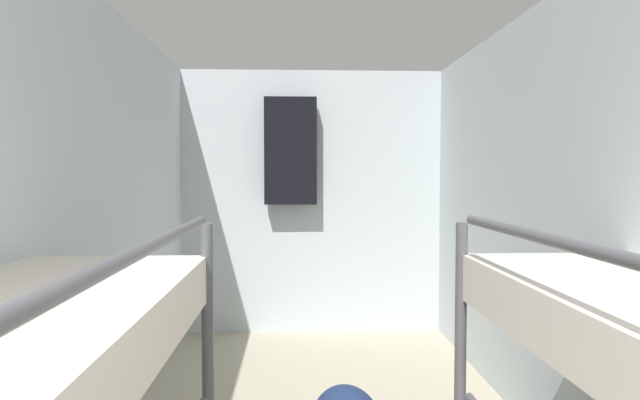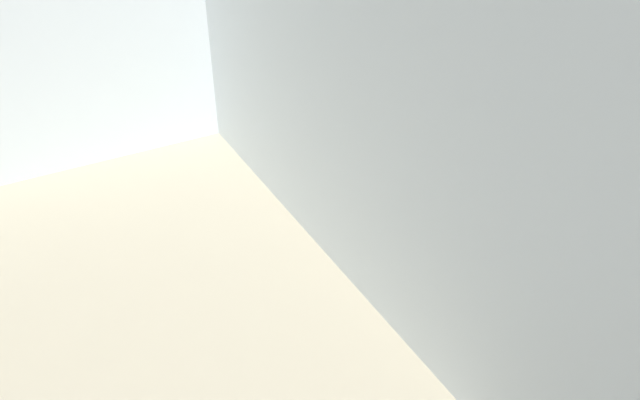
# 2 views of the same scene
# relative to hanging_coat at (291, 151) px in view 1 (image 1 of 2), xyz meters

# --- Properties ---
(wall_left) EXTENTS (0.06, 5.24, 2.28)m
(wall_left) POSITION_rel_hanging_coat_xyz_m (-0.97, -2.44, -0.44)
(wall_left) COLOR silver
(wall_left) RESTS_ON ground_plane
(wall_right) EXTENTS (0.06, 5.24, 2.28)m
(wall_right) POSITION_rel_hanging_coat_xyz_m (1.34, -2.44, -0.44)
(wall_right) COLOR silver
(wall_right) RESTS_ON ground_plane
(wall_back) EXTENTS (2.37, 0.06, 2.28)m
(wall_back) POSITION_rel_hanging_coat_xyz_m (0.18, 0.15, -0.44)
(wall_back) COLOR silver
(wall_back) RESTS_ON ground_plane
(hanging_coat) EXTENTS (0.44, 0.12, 0.90)m
(hanging_coat) POSITION_rel_hanging_coat_xyz_m (0.00, 0.00, 0.00)
(hanging_coat) COLOR black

